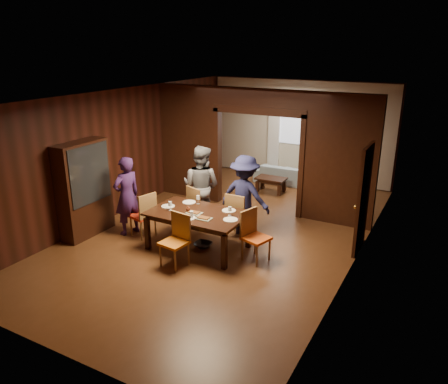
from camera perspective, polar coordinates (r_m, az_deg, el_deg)
The scene contains 32 objects.
floor at distance 9.49m, azimuth 0.28°, elevation -5.16°, with size 9.00×9.00×0.00m, color #563118.
ceiling at distance 8.72m, azimuth 0.31°, elevation 12.52°, with size 5.50×9.00×0.02m, color silver.
room_walls at distance 10.63m, azimuth 5.14°, elevation 5.98°, with size 5.52×9.01×2.90m.
person_purple at distance 9.33m, azimuth -12.57°, elevation -0.51°, with size 0.61×0.40×1.68m, color #351B4F.
person_grey at distance 9.52m, azimuth -3.01°, elevation 0.74°, with size 0.88×0.69×1.81m, color slate.
person_navy at distance 9.09m, azimuth 2.74°, elevation -0.47°, with size 1.11×0.64×1.71m, color #1C1E47.
sofa at distance 12.74m, azimuth 8.22°, elevation 2.30°, with size 1.84×0.72×0.54m, color #94AEC1.
serving_bowl at distance 8.49m, azimuth -2.84°, elevation -2.29°, with size 0.35×0.35×0.09m, color black.
dining_table at distance 8.62m, azimuth -3.40°, elevation -5.02°, with size 1.88×1.17×0.76m, color black.
coffee_table at distance 11.97m, azimuth 6.13°, elevation 0.95°, with size 0.80×0.50×0.40m, color black.
chair_left at distance 9.26m, azimuth -10.60°, elevation -2.87°, with size 0.44×0.44×0.97m, color red, non-canonical shape.
chair_right at distance 8.11m, azimuth 4.23°, elevation -5.83°, with size 0.44×0.44×0.97m, color #EC5916, non-canonical shape.
chair_far_l at distance 9.51m, azimuth -3.06°, elevation -1.97°, with size 0.44×0.44×0.97m, color red, non-canonical shape.
chair_far_r at distance 9.10m, azimuth 1.94°, elevation -2.94°, with size 0.44×0.44×0.97m, color #C66A12, non-canonical shape.
chair_near at distance 7.96m, azimuth -6.54°, elevation -6.41°, with size 0.44×0.44×0.97m, color orange, non-canonical shape.
hutch at distance 9.48m, azimuth -17.78°, elevation 0.35°, with size 0.40×1.20×2.00m, color black.
door_right at distance 8.72m, azimuth 17.74°, elevation -0.90°, with size 0.06×0.90×2.10m, color black.
window_far at distance 12.93m, azimuth 9.77°, elevation 8.99°, with size 1.20×0.03×1.30m, color silver.
curtain_left at distance 13.23m, azimuth 6.52°, elevation 7.38°, with size 0.35×0.06×2.40m, color white.
curtain_right at distance 12.76m, azimuth 12.80°, elevation 6.60°, with size 0.35×0.06×2.40m, color white.
plate_left at distance 8.82m, azimuth -7.32°, elevation -1.86°, with size 0.27×0.27×0.01m, color silver.
plate_far_l at distance 9.00m, azimuth -4.58°, elevation -1.33°, with size 0.27×0.27×0.01m, color white.
plate_far_r at distance 8.53m, azimuth 0.64°, elevation -2.43°, with size 0.27×0.27×0.01m, color white.
plate_right at distance 8.10m, azimuth 0.85°, elevation -3.62°, with size 0.27×0.27×0.01m, color white.
plate_near at distance 8.20m, azimuth -4.67°, elevation -3.40°, with size 0.27×0.27×0.01m, color white.
platter_a at distance 8.41m, azimuth -3.93°, elevation -2.70°, with size 0.30×0.20×0.04m, color gray.
platter_b at distance 8.15m, azimuth -2.68°, elevation -3.41°, with size 0.30×0.20×0.04m, color gray.
wineglass_left at distance 8.59m, azimuth -7.06°, elevation -1.82°, with size 0.08×0.08×0.18m, color silver, non-canonical shape.
wineglass_far at distance 8.88m, azimuth -3.40°, elevation -1.02°, with size 0.08×0.08×0.18m, color white, non-canonical shape.
wineglass_right at distance 8.27m, azimuth 0.77°, elevation -2.53°, with size 0.08×0.08×0.18m, color white, non-canonical shape.
tumbler at distance 8.18m, azimuth -4.26°, elevation -2.97°, with size 0.07×0.07×0.14m, color white.
condiment_jar at distance 8.47m, azimuth -4.70°, elevation -2.30°, with size 0.08×0.08×0.11m, color #512313, non-canonical shape.
Camera 1 is at (4.10, -7.63, 3.87)m, focal length 35.00 mm.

